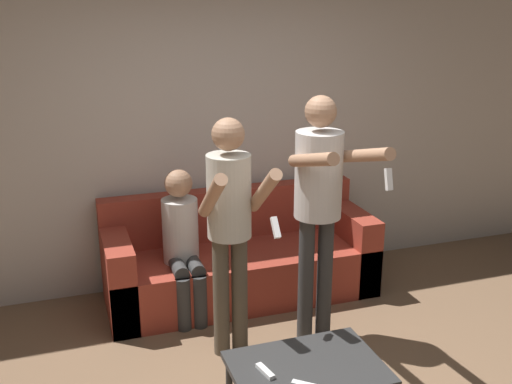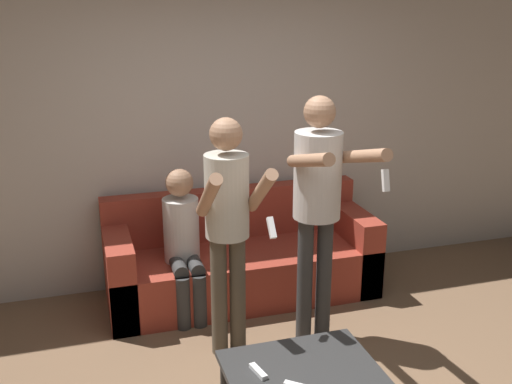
% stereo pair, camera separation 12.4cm
% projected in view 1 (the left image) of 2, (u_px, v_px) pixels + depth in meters
% --- Properties ---
extents(wall_back, '(6.40, 0.06, 2.70)m').
position_uv_depth(wall_back, '(216.00, 125.00, 4.96)').
color(wall_back, beige).
rests_on(wall_back, ground_plane).
extents(couch, '(2.17, 0.79, 0.84)m').
position_uv_depth(couch, '(239.00, 261.00, 4.92)').
color(couch, '#9E3828').
rests_on(couch, ground_plane).
extents(person_standing_left, '(0.41, 0.61, 1.64)m').
position_uv_depth(person_standing_left, '(230.00, 216.00, 3.86)').
color(person_standing_left, brown).
rests_on(person_standing_left, ground_plane).
extents(person_standing_right, '(0.44, 0.77, 1.75)m').
position_uv_depth(person_standing_right, '(320.00, 192.00, 4.02)').
color(person_standing_right, '#383838').
rests_on(person_standing_right, ground_plane).
extents(person_seated, '(0.27, 0.51, 1.14)m').
position_uv_depth(person_seated, '(182.00, 239.00, 4.52)').
color(person_seated, '#383838').
rests_on(person_seated, ground_plane).
extents(coffee_table, '(0.85, 0.60, 0.38)m').
position_uv_depth(coffee_table, '(307.00, 372.00, 3.37)').
color(coffee_table, '#2D2D2D').
rests_on(coffee_table, ground_plane).
extents(remote_far, '(0.07, 0.15, 0.02)m').
position_uv_depth(remote_far, '(265.00, 371.00, 3.28)').
color(remote_far, white).
rests_on(remote_far, coffee_table).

